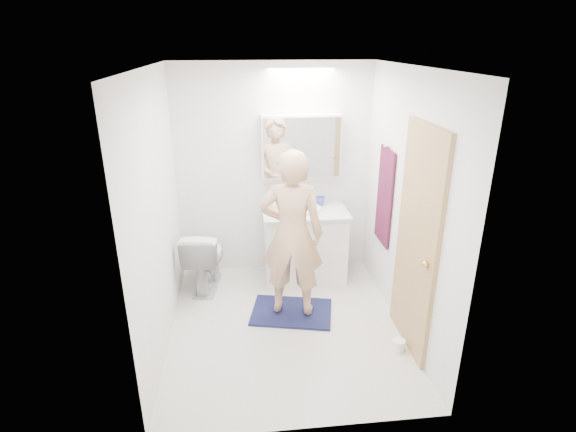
{
  "coord_description": "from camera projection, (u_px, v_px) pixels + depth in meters",
  "views": [
    {
      "loc": [
        -0.39,
        -3.65,
        2.6
      ],
      "look_at": [
        0.05,
        0.25,
        1.05
      ],
      "focal_mm": 27.98,
      "sensor_mm": 36.0,
      "label": 1
    }
  ],
  "objects": [
    {
      "name": "countertop",
      "position": [
        305.0,
        213.0,
        5.0
      ],
      "size": [
        0.95,
        0.58,
        0.04
      ],
      "primitive_type": "cube",
      "color": "silver",
      "rests_on": "vanity_cabinet"
    },
    {
      "name": "wall_back",
      "position": [
        274.0,
        172.0,
        5.09
      ],
      "size": [
        2.5,
        0.0,
        2.5
      ],
      "primitive_type": "plane",
      "rotation": [
        1.57,
        0.0,
        0.0
      ],
      "color": "white",
      "rests_on": "floor"
    },
    {
      "name": "person",
      "position": [
        292.0,
        234.0,
        4.25
      ],
      "size": [
        0.68,
        0.52,
        1.66
      ],
      "primitive_type": "imported",
      "rotation": [
        0.0,
        0.0,
        2.92
      ],
      "color": "tan",
      "rests_on": "bath_rug"
    },
    {
      "name": "faucet",
      "position": [
        302.0,
        198.0,
        5.17
      ],
      "size": [
        0.02,
        0.02,
        0.16
      ],
      "primitive_type": "cylinder",
      "color": "white",
      "rests_on": "countertop"
    },
    {
      "name": "sink_basin",
      "position": [
        305.0,
        209.0,
        5.02
      ],
      "size": [
        0.36,
        0.36,
        0.03
      ],
      "primitive_type": "cylinder",
      "color": "white",
      "rests_on": "countertop"
    },
    {
      "name": "soap_bottle_b",
      "position": [
        291.0,
        199.0,
        5.11
      ],
      "size": [
        0.11,
        0.11,
        0.17
      ],
      "primitive_type": "imported",
      "rotation": [
        0.0,
        0.0,
        -0.91
      ],
      "color": "#62A5D3",
      "rests_on": "countertop"
    },
    {
      "name": "towel_hook",
      "position": [
        387.0,
        147.0,
        4.39
      ],
      "size": [
        0.07,
        0.02,
        0.02
      ],
      "primitive_type": "cylinder",
      "rotation": [
        0.0,
        1.57,
        0.0
      ],
      "color": "silver",
      "rests_on": "wall_right"
    },
    {
      "name": "door",
      "position": [
        417.0,
        242.0,
        3.79
      ],
      "size": [
        0.04,
        0.8,
        2.0
      ],
      "primitive_type": "cube",
      "color": "tan",
      "rests_on": "wall_right"
    },
    {
      "name": "toilet",
      "position": [
        205.0,
        258.0,
        4.94
      ],
      "size": [
        0.49,
        0.75,
        0.71
      ],
      "primitive_type": "imported",
      "rotation": [
        0.0,
        0.0,
        2.99
      ],
      "color": "silver",
      "rests_on": "floor"
    },
    {
      "name": "toilet_paper_roll",
      "position": [
        399.0,
        345.0,
        4.01
      ],
      "size": [
        0.11,
        0.11,
        0.1
      ],
      "primitive_type": "cylinder",
      "color": "white",
      "rests_on": "floor"
    },
    {
      "name": "soap_bottle_a",
      "position": [
        275.0,
        197.0,
        5.05
      ],
      "size": [
        0.12,
        0.12,
        0.25
      ],
      "primitive_type": "imported",
      "rotation": [
        0.0,
        0.0,
        0.25
      ],
      "color": "#EEE89A",
      "rests_on": "countertop"
    },
    {
      "name": "wall_left",
      "position": [
        157.0,
        216.0,
        3.82
      ],
      "size": [
        0.0,
        2.5,
        2.5
      ],
      "primitive_type": "plane",
      "rotation": [
        1.57,
        0.0,
        1.57
      ],
      "color": "white",
      "rests_on": "floor"
    },
    {
      "name": "wall_front",
      "position": [
        307.0,
        282.0,
        2.77
      ],
      "size": [
        2.5,
        0.0,
        2.5
      ],
      "primitive_type": "plane",
      "rotation": [
        -1.57,
        0.0,
        0.0
      ],
      "color": "white",
      "rests_on": "floor"
    },
    {
      "name": "mirror_panel",
      "position": [
        302.0,
        148.0,
        4.87
      ],
      "size": [
        0.84,
        0.01,
        0.66
      ],
      "primitive_type": "cube",
      "color": "silver",
      "rests_on": "medicine_cabinet"
    },
    {
      "name": "toothbrush_cup",
      "position": [
        320.0,
        201.0,
        5.14
      ],
      "size": [
        0.14,
        0.14,
        0.1
      ],
      "primitive_type": "imported",
      "rotation": [
        0.0,
        0.0,
        0.43
      ],
      "color": "#4350C9",
      "rests_on": "countertop"
    },
    {
      "name": "towel",
      "position": [
        384.0,
        197.0,
        4.59
      ],
      "size": [
        0.02,
        0.42,
        1.0
      ],
      "primitive_type": "cube",
      "color": "black",
      "rests_on": "wall_right"
    },
    {
      "name": "floor",
      "position": [
        286.0,
        326.0,
        4.37
      ],
      "size": [
        2.5,
        2.5,
        0.0
      ],
      "primitive_type": "plane",
      "color": "silver",
      "rests_on": "ground"
    },
    {
      "name": "ceiling",
      "position": [
        285.0,
        67.0,
        3.49
      ],
      "size": [
        2.5,
        2.5,
        0.0
      ],
      "primitive_type": "plane",
      "rotation": [
        3.14,
        0.0,
        0.0
      ],
      "color": "white",
      "rests_on": "floor"
    },
    {
      "name": "door_knob",
      "position": [
        426.0,
        264.0,
        3.53
      ],
      "size": [
        0.06,
        0.06,
        0.06
      ],
      "primitive_type": "sphere",
      "color": "gold",
      "rests_on": "door"
    },
    {
      "name": "vanity_cabinet",
      "position": [
        305.0,
        246.0,
        5.15
      ],
      "size": [
        0.9,
        0.55,
        0.78
      ],
      "primitive_type": "cube",
      "color": "white",
      "rests_on": "floor"
    },
    {
      "name": "bath_rug",
      "position": [
        292.0,
        312.0,
        4.57
      ],
      "size": [
        0.9,
        0.71,
        0.02
      ],
      "primitive_type": "cube",
      "rotation": [
        0.0,
        0.0,
        -0.22
      ],
      "color": "#162145",
      "rests_on": "floor"
    },
    {
      "name": "medicine_cabinet",
      "position": [
        301.0,
        147.0,
        4.94
      ],
      "size": [
        0.88,
        0.14,
        0.7
      ],
      "primitive_type": "cube",
      "color": "white",
      "rests_on": "wall_back"
    },
    {
      "name": "wall_right",
      "position": [
        407.0,
        206.0,
        4.04
      ],
      "size": [
        0.0,
        2.5,
        2.5
      ],
      "primitive_type": "plane",
      "rotation": [
        1.57,
        0.0,
        -1.57
      ],
      "color": "white",
      "rests_on": "floor"
    }
  ]
}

